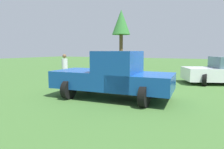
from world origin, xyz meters
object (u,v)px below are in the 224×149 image
at_px(person_bystander, 65,67).
at_px(sedan_near, 112,66).
at_px(tree_far_center, 121,24).
at_px(pickup_truck, 115,74).
at_px(traffic_cone, 140,77).

bearing_deg(person_bystander, sedan_near, -65.56).
bearing_deg(sedan_near, tree_far_center, -23.21).
bearing_deg(pickup_truck, traffic_cone, -88.79).
bearing_deg(person_bystander, tree_far_center, -45.54).
relative_size(sedan_near, person_bystander, 2.85).
relative_size(pickup_truck, tree_far_center, 0.73).
height_order(sedan_near, person_bystander, person_bystander).
distance_m(pickup_truck, tree_far_center, 16.02).
height_order(pickup_truck, traffic_cone, pickup_truck).
relative_size(sedan_near, tree_far_center, 0.72).
height_order(sedan_near, tree_far_center, tree_far_center).
bearing_deg(traffic_cone, pickup_truck, -173.92).
relative_size(tree_far_center, traffic_cone, 11.54).
bearing_deg(sedan_near, traffic_cone, -169.40).
distance_m(person_bystander, tree_far_center, 13.14).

